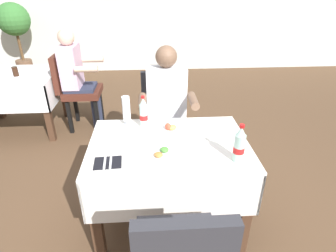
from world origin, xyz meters
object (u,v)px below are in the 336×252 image
Objects in this scene: plate_near_camera at (160,154)px; background_patron at (77,75)px; background_chair_right at (75,87)px; background_table_tumbler at (15,71)px; plate_far_diner at (173,130)px; seated_diner_far at (167,107)px; cola_bottle_primary at (144,114)px; napkin_cutlery_set at (108,163)px; background_dining_table at (16,88)px; main_dining_table at (169,163)px; chair_far_diner_seat at (163,117)px; cola_bottle_secondary at (239,145)px; beer_glass_left at (127,111)px; potted_plant_corner at (15,27)px.

background_patron is (-0.95, 1.86, -0.04)m from plate_near_camera.
background_chair_right is 8.82× the size of background_table_tumbler.
seated_diner_far is at bearing 91.94° from plate_far_diner.
cola_bottle_primary is (-0.20, -0.42, 0.14)m from seated_diner_far.
napkin_cutlery_set reaches higher than background_dining_table.
background_patron is at bearing 120.83° from main_dining_table.
plate_far_diner is (0.04, -0.62, 0.20)m from chair_far_diner_seat.
plate_near_camera is 0.99× the size of cola_bottle_primary.
plate_far_diner is 1.92m from background_chair_right.
plate_far_diner is at bearing -88.06° from seated_diner_far.
chair_far_diner_seat reaches higher than background_dining_table.
background_chair_right is (-1.48, 1.95, -0.30)m from cola_bottle_secondary.
background_table_tumbler is at bearing 125.27° from napkin_cutlery_set.
plate_far_diner is 1.34× the size of napkin_cutlery_set.
chair_far_diner_seat is 5.03× the size of napkin_cutlery_set.
background_chair_right reaches higher than background_dining_table.
napkin_cutlery_set is (-0.09, -0.52, -0.11)m from beer_glass_left.
background_dining_table is at bearing 150.26° from seated_diner_far.
background_patron is at bearing 0.00° from background_dining_table.
cola_bottle_primary is 2.19m from background_dining_table.
beer_glass_left reaches higher than background_chair_right.
plate_far_diner reaches higher than main_dining_table.
chair_far_diner_seat reaches higher than plate_far_diner.
plate_near_camera reaches higher than main_dining_table.
cola_bottle_secondary is at bearing -41.44° from background_dining_table.
cola_bottle_secondary reaches higher than background_table_tumbler.
main_dining_table is 0.25m from plate_near_camera.
background_dining_table is (-1.39, 1.92, -0.18)m from napkin_cutlery_set.
seated_diner_far is at bearing 83.26° from plate_near_camera.
potted_plant_corner reaches higher than cola_bottle_secondary.
seated_diner_far reaches higher than plate_near_camera.
seated_diner_far is 4.94× the size of plate_near_camera.
main_dining_table is 1.09× the size of background_dining_table.
cola_bottle_secondary reaches higher than plate_near_camera.
cola_bottle_primary reaches higher than plate_near_camera.
background_chair_right is at bearing 125.59° from plate_far_diner.
background_chair_right is (-0.67, 1.92, -0.19)m from napkin_cutlery_set.
main_dining_table is 0.80× the size of potted_plant_corner.
beer_glass_left is (-0.24, 0.45, 0.11)m from plate_near_camera.
main_dining_table is at bearing -90.00° from chair_far_diner_seat.
potted_plant_corner is at bearing 118.11° from napkin_cutlery_set.
seated_diner_far is 4.87× the size of plate_far_diner.
chair_far_diner_seat is 3.80× the size of plate_near_camera.
background_table_tumbler is (-1.63, 1.78, 0.05)m from plate_near_camera.
chair_far_diner_seat is at bearing -41.03° from background_chair_right.
chair_far_diner_seat and background_chair_right have the same top height.
cola_bottle_secondary is at bearing -66.76° from seated_diner_far.
background_table_tumbler is 0.08× the size of potted_plant_corner.
chair_far_diner_seat is 0.94× the size of background_dining_table.
background_chair_right is 0.68m from background_table_tumbler.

